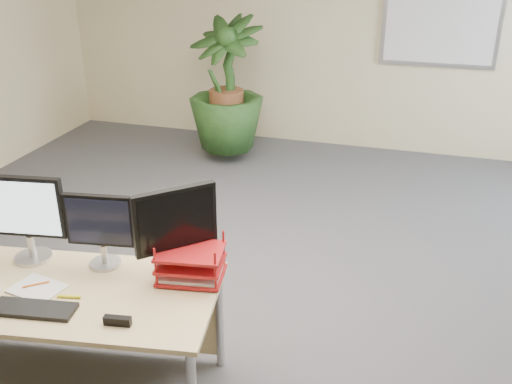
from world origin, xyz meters
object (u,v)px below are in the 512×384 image
(floor_plant, at_px, (226,98))
(monitor_right, at_px, (101,226))
(monitor_left, at_px, (25,213))
(desk, at_px, (57,300))

(floor_plant, bearing_deg, monitor_right, -82.07)
(floor_plant, distance_m, monitor_left, 3.64)
(desk, xyz_separation_m, monitor_right, (0.21, 0.21, 0.41))
(monitor_right, bearing_deg, floor_plant, 97.93)
(floor_plant, height_order, monitor_left, floor_plant)
(monitor_left, bearing_deg, floor_plant, 90.78)
(floor_plant, relative_size, monitor_right, 3.34)
(monitor_right, bearing_deg, desk, -135.25)
(monitor_right, bearing_deg, monitor_left, -172.32)
(monitor_left, bearing_deg, desk, -32.09)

